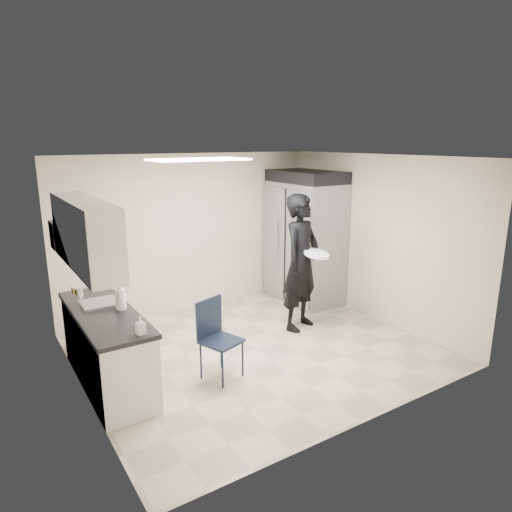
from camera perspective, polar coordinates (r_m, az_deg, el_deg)
floor at (r=6.42m, az=0.07°, el=-11.61°), size 4.50×4.50×0.00m
ceiling at (r=5.78m, az=0.08°, el=12.26°), size 4.50×4.50×0.00m
back_wall at (r=7.68m, az=-8.04°, el=2.87°), size 4.50×0.00×4.50m
left_wall at (r=5.16m, az=-21.49°, el=-3.72°), size 0.00×4.00×4.00m
right_wall at (r=7.40m, az=14.90°, el=2.08°), size 0.00×4.00×4.00m
ceiling_panel at (r=5.83m, az=-7.18°, el=11.88°), size 1.20×0.60×0.02m
lower_counter at (r=5.71m, az=-18.11°, el=-11.06°), size 0.60×1.90×0.86m
countertop at (r=5.53m, az=-18.47°, el=-6.79°), size 0.64×1.95×0.05m
sink at (r=5.77m, az=-18.90°, el=-6.11°), size 0.42×0.40×0.14m
faucet at (r=5.68m, az=-20.98°, el=-5.00°), size 0.02×0.02×0.24m
upper_cabinets at (r=5.25m, az=-20.60°, el=2.61°), size 0.35×1.80×0.75m
towel_dispenser at (r=6.39m, az=-23.26°, el=2.44°), size 0.22×0.30×0.35m
notice_sticker_left at (r=5.28m, az=-21.57°, el=-4.24°), size 0.00×0.12×0.07m
notice_sticker_right at (r=5.48m, az=-21.96°, el=-4.05°), size 0.00×0.12×0.07m
commercial_fridge at (r=8.07m, az=6.11°, el=1.68°), size 0.80×1.35×2.10m
fridge_compressor at (r=7.90m, az=6.33°, el=9.84°), size 0.80×1.35×0.20m
folding_chair at (r=5.56m, az=-4.34°, el=-10.59°), size 0.53×0.53×0.94m
man_tuxedo at (r=6.84m, az=5.68°, el=-0.83°), size 0.89×0.75×2.06m
bucket_lid at (r=6.68m, az=7.58°, el=0.27°), size 0.48×0.48×0.05m
soap_bottle_a at (r=5.45m, az=-16.61°, el=-4.79°), size 0.18×0.18×0.34m
soap_bottle_b at (r=4.76m, az=-14.24°, el=-8.41°), size 0.09×0.09×0.19m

